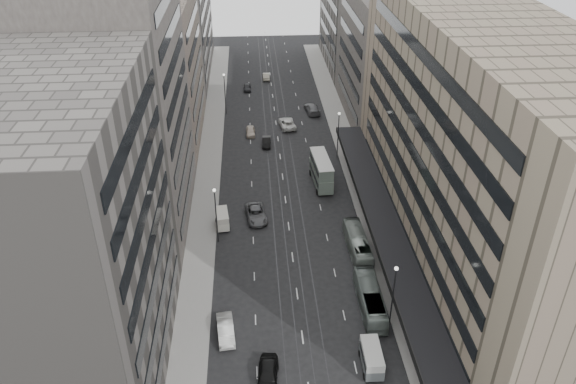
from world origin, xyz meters
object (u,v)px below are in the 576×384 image
object	(u,v)px
bus_near	(370,299)
sedan_1	(226,330)
sedan_0	(268,374)
bus_far	(358,244)
double_decker	(321,170)
panel_van	(222,219)
sedan_2	(256,214)
vw_microbus	(372,357)

from	to	relation	value
bus_near	sedan_1	size ratio (longest dim) A/B	1.98
bus_near	sedan_0	distance (m)	15.35
bus_far	sedan_0	distance (m)	23.59
double_decker	panel_van	distance (m)	18.46
sedan_0	sedan_1	size ratio (longest dim) A/B	1.02
bus_near	double_decker	size ratio (longest dim) A/B	1.16
panel_van	sedan_2	xyz separation A→B (m)	(4.70, 1.54, -0.48)
double_decker	vw_microbus	distance (m)	36.76
bus_near	sedan_0	size ratio (longest dim) A/B	1.94
bus_near	double_decker	bearing A→B (deg)	-85.05
bus_near	sedan_1	distance (m)	16.62
vw_microbus	sedan_0	size ratio (longest dim) A/B	0.88
panel_van	sedan_1	bearing A→B (deg)	-93.75
vw_microbus	panel_van	distance (m)	30.53
sedan_1	vw_microbus	bearing A→B (deg)	-26.08
bus_near	bus_far	xyz separation A→B (m)	(0.43, 10.48, -0.04)
double_decker	vw_microbus	bearing A→B (deg)	-92.83
double_decker	sedan_1	world-z (taller)	double_decker
bus_near	sedan_2	xyz separation A→B (m)	(-12.57, 19.15, -0.56)
bus_near	panel_van	bearing A→B (deg)	-45.07
sedan_0	panel_van	bearing A→B (deg)	106.73
sedan_1	sedan_0	bearing A→B (deg)	-62.20
panel_van	sedan_0	xyz separation A→B (m)	(5.26, -27.16, -0.42)
panel_van	sedan_2	world-z (taller)	panel_van
sedan_2	panel_van	bearing A→B (deg)	-169.38
panel_van	sedan_0	size ratio (longest dim) A/B	0.77
bus_near	vw_microbus	xyz separation A→B (m)	(-1.50, -8.53, -0.03)
bus_far	vw_microbus	distance (m)	19.11
vw_microbus	panel_van	world-z (taller)	vw_microbus
double_decker	sedan_1	size ratio (longest dim) A/B	1.71
double_decker	sedan_0	bearing A→B (deg)	-108.48
bus_far	panel_van	bearing A→B (deg)	-23.69
double_decker	sedan_1	distance (m)	34.45
panel_van	sedan_1	distance (m)	20.82
vw_microbus	sedan_2	xyz separation A→B (m)	(-11.07, 27.68, -0.53)
double_decker	panel_van	xyz separation A→B (m)	(-15.07, -10.60, -1.17)
bus_far	sedan_1	size ratio (longest dim) A/B	1.93
panel_van	sedan_0	bearing A→B (deg)	-85.44
double_decker	sedan_0	distance (m)	39.04
double_decker	panel_van	world-z (taller)	double_decker
vw_microbus	panel_van	bearing A→B (deg)	122.19
bus_far	vw_microbus	size ratio (longest dim) A/B	2.14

